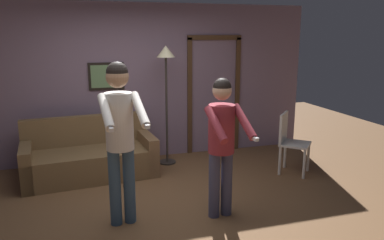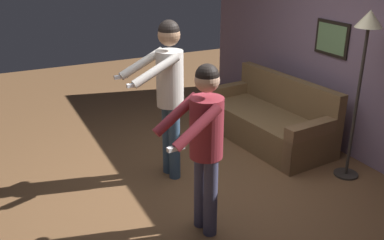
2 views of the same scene
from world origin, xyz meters
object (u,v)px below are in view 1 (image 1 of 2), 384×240
(person_standing_right, at_px, (222,136))
(dining_chair_distant, at_px, (290,139))
(couch, at_px, (90,158))
(torchiere_lamp, at_px, (166,70))
(person_standing_left, at_px, (120,128))

(person_standing_right, relative_size, dining_chair_distant, 1.75)
(couch, relative_size, person_standing_right, 1.21)
(dining_chair_distant, bearing_deg, torchiere_lamp, 150.46)
(couch, relative_size, person_standing_left, 1.08)
(torchiere_lamp, height_order, person_standing_left, torchiere_lamp)
(torchiere_lamp, bearing_deg, couch, -168.89)
(couch, height_order, dining_chair_distant, dining_chair_distant)
(couch, bearing_deg, person_standing_left, -79.38)
(person_standing_right, distance_m, dining_chair_distant, 1.90)
(couch, distance_m, person_standing_left, 1.85)
(torchiere_lamp, bearing_deg, dining_chair_distant, -29.54)
(person_standing_left, distance_m, dining_chair_distant, 2.85)
(person_standing_left, xyz_separation_m, dining_chair_distant, (2.64, 0.90, -0.59))
(person_standing_right, xyz_separation_m, dining_chair_distant, (1.52, 1.05, -0.45))
(person_standing_left, bearing_deg, couch, 100.62)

